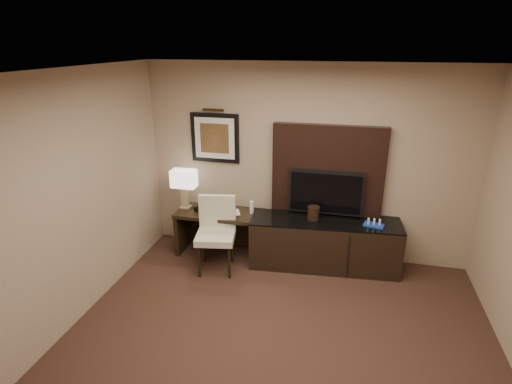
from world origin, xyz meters
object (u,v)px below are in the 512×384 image
(desk_phone, at_px, (203,207))
(ice_bucket, at_px, (313,213))
(table_lamp, at_px, (185,190))
(credenza, at_px, (324,243))
(tv, at_px, (326,192))
(desk, at_px, (221,233))
(desk_chair, at_px, (216,236))
(water_bottle, at_px, (252,207))
(minibar_tray, at_px, (374,223))

(desk_phone, xyz_separation_m, ice_bucket, (1.57, 0.00, 0.07))
(table_lamp, distance_m, ice_bucket, 1.86)
(ice_bucket, bearing_deg, credenza, -1.21)
(ice_bucket, bearing_deg, tv, 53.50)
(desk, distance_m, tv, 1.62)
(desk_chair, xyz_separation_m, ice_bucket, (1.23, 0.45, 0.26))
(credenza, bearing_deg, table_lamp, 174.08)
(credenza, xyz_separation_m, water_bottle, (-1.04, 0.06, 0.41))
(desk, bearing_deg, credenza, -1.11)
(table_lamp, bearing_deg, desk, -4.33)
(desk_chair, relative_size, table_lamp, 1.93)
(credenza, height_order, desk_phone, desk_phone)
(ice_bucket, xyz_separation_m, minibar_tray, (0.79, -0.02, -0.05))
(credenza, bearing_deg, tv, 94.59)
(desk_phone, height_order, ice_bucket, ice_bucket)
(table_lamp, height_order, desk_phone, table_lamp)
(water_bottle, bearing_deg, credenza, -3.53)
(tv, bearing_deg, desk, -172.56)
(table_lamp, relative_size, desk_phone, 2.65)
(credenza, distance_m, minibar_tray, 0.73)
(desk, distance_m, water_bottle, 0.62)
(tv, xyz_separation_m, water_bottle, (-1.00, -0.12, -0.27))
(desk, xyz_separation_m, water_bottle, (0.45, 0.07, 0.42))
(water_bottle, bearing_deg, tv, 7.05)
(desk, height_order, table_lamp, table_lamp)
(desk, distance_m, minibar_tray, 2.14)
(desk_chair, distance_m, minibar_tray, 2.08)
(minibar_tray, bearing_deg, ice_bucket, 178.55)
(desk, height_order, water_bottle, water_bottle)
(credenza, relative_size, ice_bucket, 11.02)
(ice_bucket, bearing_deg, table_lamp, 178.92)
(ice_bucket, distance_m, minibar_tray, 0.79)
(desk, bearing_deg, ice_bucket, -0.95)
(desk_chair, xyz_separation_m, minibar_tray, (2.02, 0.43, 0.21))
(tv, relative_size, desk_chair, 0.96)
(tv, xyz_separation_m, desk_phone, (-1.70, -0.19, -0.31))
(table_lamp, xyz_separation_m, water_bottle, (0.99, 0.03, -0.18))
(water_bottle, height_order, ice_bucket, ice_bucket)
(desk, relative_size, water_bottle, 6.97)
(ice_bucket, height_order, minibar_tray, ice_bucket)
(desk_chair, distance_m, table_lamp, 0.89)
(credenza, bearing_deg, ice_bucket, 173.97)
(desk, relative_size, desk_phone, 6.09)
(desk, relative_size, tv, 1.24)
(desk, bearing_deg, desk_chair, -80.57)
(minibar_tray, bearing_deg, desk_chair, -167.99)
(desk, xyz_separation_m, desk_phone, (-0.25, 0.00, 0.38))
(desk_phone, relative_size, minibar_tray, 0.82)
(table_lamp, relative_size, ice_bucket, 2.97)
(credenza, relative_size, minibar_tray, 8.03)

